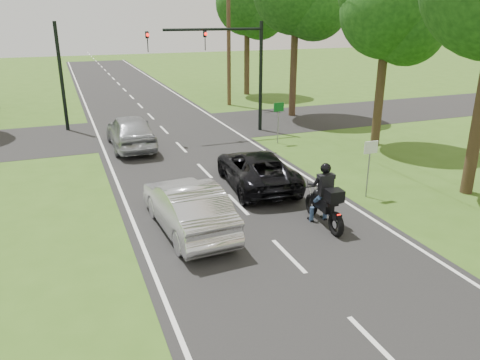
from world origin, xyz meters
name	(u,v)px	position (x,y,z in m)	size (l,w,h in m)	color
ground	(289,256)	(0.00, 0.00, 0.00)	(140.00, 140.00, 0.00)	#375919
road	(192,158)	(0.00, 10.00, 0.01)	(8.00, 100.00, 0.01)	black
cross_road	(164,130)	(0.00, 16.00, 0.01)	(60.00, 7.00, 0.01)	black
motorcycle_rider	(325,202)	(1.96, 1.40, 0.82)	(0.69, 2.43, 2.09)	black
dark_suv	(256,169)	(1.36, 5.53, 0.71)	(2.30, 4.99, 1.39)	black
silver_sedan	(188,206)	(-2.17, 2.62, 0.80)	(1.68, 4.81, 1.58)	silver
silver_suv	(130,131)	(-2.34, 12.84, 0.86)	(2.01, 5.00, 1.70)	#A1A5A9
traffic_signal	(229,58)	(3.34, 14.00, 4.14)	(6.38, 0.44, 6.00)	black
signal_pole_far	(61,78)	(-5.20, 18.00, 3.00)	(0.20, 0.20, 6.00)	black
utility_pole_far	(229,33)	(6.20, 22.00, 5.08)	(1.60, 0.28, 10.00)	brown
sign_white	(370,155)	(4.70, 2.98, 1.60)	(0.55, 0.07, 2.12)	slate
sign_green	(279,113)	(4.90, 10.98, 1.60)	(0.55, 0.07, 2.12)	slate
tree_row_c	(394,17)	(9.75, 8.80, 6.23)	(4.80, 4.65, 8.76)	#332316
tree_row_e	(251,7)	(9.48, 25.78, 6.83)	(5.28, 5.12, 9.61)	#332316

